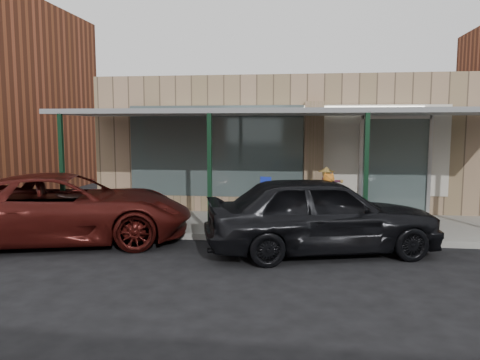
# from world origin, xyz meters

# --- Properties ---
(ground) EXTENTS (120.00, 120.00, 0.00)m
(ground) POSITION_xyz_m (0.00, 0.00, 0.00)
(ground) COLOR black
(ground) RESTS_ON ground
(sidewalk) EXTENTS (40.00, 3.20, 0.15)m
(sidewalk) POSITION_xyz_m (0.00, 3.60, 0.07)
(sidewalk) COLOR gray
(sidewalk) RESTS_ON ground
(storefront) EXTENTS (12.00, 6.25, 4.20)m
(storefront) POSITION_xyz_m (-0.00, 8.16, 2.09)
(storefront) COLOR #94745A
(storefront) RESTS_ON ground
(awning) EXTENTS (12.00, 3.00, 3.04)m
(awning) POSITION_xyz_m (0.00, 3.56, 3.01)
(awning) COLOR slate
(awning) RESTS_ON ground
(block_buildings_near) EXTENTS (61.00, 8.00, 8.00)m
(block_buildings_near) POSITION_xyz_m (2.01, 9.20, 3.77)
(block_buildings_near) COLOR brown
(block_buildings_near) RESTS_ON ground
(barrel_scarecrow) EXTENTS (0.90, 0.66, 1.48)m
(barrel_scarecrow) POSITION_xyz_m (1.01, 3.80, 0.65)
(barrel_scarecrow) COLOR #442B1B
(barrel_scarecrow) RESTS_ON sidewalk
(barrel_pumpkin) EXTENTS (0.70, 0.70, 0.67)m
(barrel_pumpkin) POSITION_xyz_m (1.50, 3.73, 0.39)
(barrel_pumpkin) COLOR #442B1B
(barrel_pumpkin) RESTS_ON sidewalk
(handicap_sign) EXTENTS (0.27, 0.10, 1.34)m
(handicap_sign) POSITION_xyz_m (-0.49, 2.43, 1.01)
(handicap_sign) COLOR gray
(handicap_sign) RESTS_ON sidewalk
(parked_sedan) EXTENTS (5.26, 3.19, 1.67)m
(parked_sedan) POSITION_xyz_m (0.78, 1.25, 0.84)
(parked_sedan) COLOR black
(parked_sedan) RESTS_ON ground
(car_maroon) EXTENTS (6.29, 4.16, 1.61)m
(car_maroon) POSITION_xyz_m (-5.07, 1.44, 0.80)
(car_maroon) COLOR #41100D
(car_maroon) RESTS_ON ground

